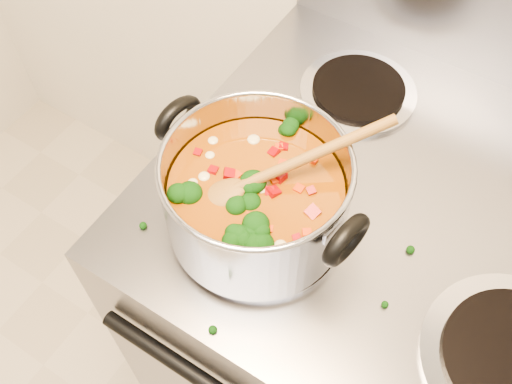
# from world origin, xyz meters

# --- Properties ---
(electric_range) EXTENTS (0.79, 0.71, 1.08)m
(electric_range) POSITION_xyz_m (0.00, 1.16, 0.47)
(electric_range) COLOR gray
(electric_range) RESTS_ON ground
(stockpot) EXTENTS (0.31, 0.25, 0.15)m
(stockpot) POSITION_xyz_m (-0.19, 1.00, 1.00)
(stockpot) COLOR #A9A9B1
(stockpot) RESTS_ON electric_range
(wooden_spoon) EXTENTS (0.19, 0.22, 0.10)m
(wooden_spoon) POSITION_xyz_m (-0.18, 1.01, 1.04)
(wooden_spoon) COLOR brown
(wooden_spoon) RESTS_ON stockpot
(cooktop_crumbs) EXTENTS (0.34, 0.35, 0.01)m
(cooktop_crumbs) POSITION_xyz_m (-0.11, 1.04, 0.92)
(cooktop_crumbs) COLOR black
(cooktop_crumbs) RESTS_ON electric_range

